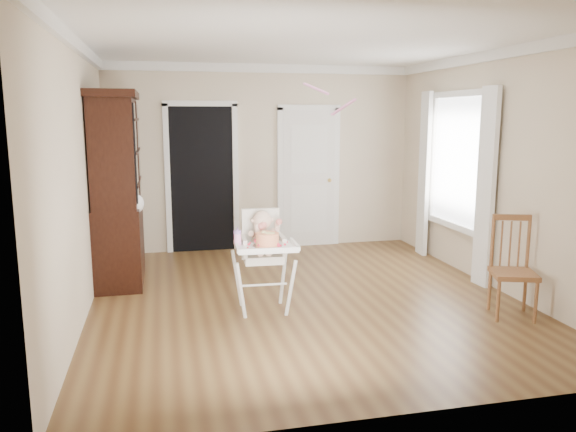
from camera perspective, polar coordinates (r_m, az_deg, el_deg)
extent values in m
plane|color=#54361C|center=(6.21, 1.65, -8.34)|extent=(5.00, 5.00, 0.00)
plane|color=white|center=(5.93, 1.79, 17.24)|extent=(5.00, 5.00, 0.00)
plane|color=beige|center=(8.35, -2.59, 5.90)|extent=(4.50, 0.00, 4.50)
plane|color=beige|center=(5.79, -20.45, 3.38)|extent=(0.00, 5.00, 5.00)
plane|color=beige|center=(6.84, 20.36, 4.33)|extent=(0.00, 5.00, 5.00)
cube|color=black|center=(8.26, -8.72, 3.65)|extent=(0.90, 0.03, 2.10)
cube|color=white|center=(8.23, -12.13, 3.52)|extent=(0.08, 0.05, 2.18)
cube|color=white|center=(8.30, -5.34, 3.76)|extent=(0.08, 0.05, 2.18)
cube|color=white|center=(8.20, -8.93, 11.23)|extent=(1.06, 0.05, 0.08)
cube|color=white|center=(8.51, 2.11, 3.78)|extent=(0.80, 0.05, 2.05)
cube|color=white|center=(8.41, -0.80, 3.71)|extent=(0.08, 0.05, 2.13)
cube|color=white|center=(8.64, 4.93, 3.85)|extent=(0.08, 0.05, 2.13)
sphere|color=gold|center=(8.57, 4.24, 3.64)|extent=(0.06, 0.06, 0.06)
cube|color=white|center=(7.50, 16.93, 5.37)|extent=(0.02, 1.20, 1.60)
cube|color=white|center=(7.48, 17.13, 11.80)|extent=(0.06, 1.36, 0.08)
cube|color=white|center=(6.82, 19.46, 2.68)|extent=(0.08, 0.28, 2.30)
cube|color=white|center=(8.17, 13.66, 4.12)|extent=(0.08, 0.28, 2.30)
cylinder|color=white|center=(5.52, -4.78, -7.69)|extent=(0.13, 0.12, 0.61)
cylinder|color=white|center=(5.58, 0.28, -7.44)|extent=(0.12, 0.13, 0.61)
cylinder|color=white|center=(5.95, -5.18, -6.38)|extent=(0.12, 0.13, 0.61)
cylinder|color=white|center=(6.00, -0.49, -6.17)|extent=(0.13, 0.12, 0.61)
cylinder|color=white|center=(5.71, -2.47, -7.00)|extent=(0.47, 0.05, 0.02)
cube|color=beige|center=(5.68, -2.56, -4.19)|extent=(0.40, 0.39, 0.08)
cube|color=beige|center=(5.63, -4.53, -3.06)|extent=(0.06, 0.35, 0.18)
cube|color=beige|center=(5.68, -0.63, -2.92)|extent=(0.06, 0.35, 0.18)
cube|color=beige|center=(5.79, -2.81, -1.43)|extent=(0.39, 0.08, 0.45)
cube|color=white|center=(5.41, -2.24, -3.20)|extent=(0.59, 0.43, 0.03)
cube|color=white|center=(5.21, -1.94, -3.48)|extent=(0.57, 0.06, 0.04)
ellipsoid|color=beige|center=(5.67, -2.62, -2.64)|extent=(0.23, 0.19, 0.27)
sphere|color=beige|center=(5.63, -2.63, -0.44)|extent=(0.20, 0.20, 0.19)
sphere|color=red|center=(5.60, -2.54, -2.21)|extent=(0.14, 0.14, 0.14)
sphere|color=red|center=(5.55, -2.78, -1.07)|extent=(0.07, 0.07, 0.07)
sphere|color=red|center=(5.57, -0.91, -0.59)|extent=(0.06, 0.06, 0.06)
cylinder|color=silver|center=(5.39, -2.11, -3.04)|extent=(0.29, 0.29, 0.01)
cylinder|color=#EC3E29|center=(5.37, -2.11, -2.37)|extent=(0.22, 0.22, 0.12)
cylinder|color=#F2E08C|center=(5.35, -1.87, -1.82)|extent=(0.10, 0.10, 0.02)
cylinder|color=#FF9BDB|center=(5.45, -5.15, -2.37)|extent=(0.07, 0.07, 0.11)
cylinder|color=#9E6FC3|center=(5.43, -5.16, -1.64)|extent=(0.08, 0.08, 0.03)
cone|color=#9E6FC3|center=(5.42, -5.16, -1.27)|extent=(0.02, 0.02, 0.04)
cube|color=black|center=(7.04, -16.69, -2.58)|extent=(0.52, 1.25, 0.94)
cube|color=black|center=(6.89, -17.15, 6.32)|extent=(0.48, 1.25, 1.25)
cube|color=black|center=(6.57, -15.17, 6.24)|extent=(0.02, 0.54, 1.09)
cube|color=black|center=(7.19, -14.98, 6.56)|extent=(0.02, 0.54, 1.09)
cube|color=black|center=(6.88, -17.44, 11.67)|extent=(0.56, 1.33, 0.08)
ellipsoid|color=white|center=(6.58, -15.32, 1.22)|extent=(0.21, 0.17, 0.23)
cube|color=brown|center=(5.96, 21.93, -5.48)|extent=(0.52, 0.52, 0.05)
cylinder|color=brown|center=(5.82, 20.58, -8.02)|extent=(0.03, 0.03, 0.44)
cylinder|color=brown|center=(5.91, 23.88, -7.95)|extent=(0.03, 0.03, 0.44)
cylinder|color=brown|center=(6.14, 19.79, -7.02)|extent=(0.03, 0.03, 0.44)
cylinder|color=brown|center=(6.23, 22.93, -6.98)|extent=(0.03, 0.03, 0.44)
cylinder|color=brown|center=(6.03, 20.05, -2.45)|extent=(0.03, 0.03, 0.56)
cylinder|color=brown|center=(6.12, 23.23, -2.48)|extent=(0.03, 0.03, 0.56)
cube|color=brown|center=(6.02, 21.81, -0.13)|extent=(0.36, 0.16, 0.06)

